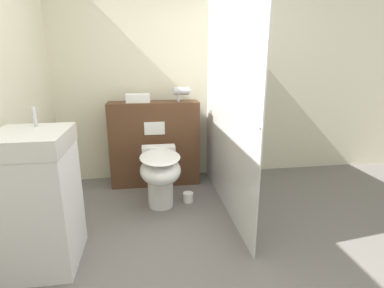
# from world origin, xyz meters

# --- Properties ---
(wall_back) EXTENTS (8.00, 0.06, 2.50)m
(wall_back) POSITION_xyz_m (0.00, 2.04, 1.25)
(wall_back) COLOR beige
(wall_back) RESTS_ON ground_plane
(partition_panel) EXTENTS (0.99, 0.28, 0.95)m
(partition_panel) POSITION_xyz_m (-0.22, 1.78, 0.48)
(partition_panel) COLOR #51331E
(partition_panel) RESTS_ON ground_plane
(shower_glass) EXTENTS (0.04, 1.76, 2.04)m
(shower_glass) POSITION_xyz_m (0.43, 1.13, 1.02)
(shower_glass) COLOR silver
(shower_glass) RESTS_ON ground_plane
(toilet) EXTENTS (0.38, 0.64, 0.55)m
(toilet) POSITION_xyz_m (-0.19, 1.16, 0.36)
(toilet) COLOR white
(toilet) RESTS_ON ground_plane
(sink_vanity) EXTENTS (0.47, 0.54, 1.10)m
(sink_vanity) POSITION_xyz_m (-1.05, 0.46, 0.48)
(sink_vanity) COLOR white
(sink_vanity) RESTS_ON ground_plane
(hair_drier) EXTENTS (0.20, 0.09, 0.16)m
(hair_drier) POSITION_xyz_m (0.10, 1.76, 1.06)
(hair_drier) COLOR #B7B7BC
(hair_drier) RESTS_ON partition_panel
(folded_towel) EXTENTS (0.26, 0.15, 0.09)m
(folded_towel) POSITION_xyz_m (-0.38, 1.77, 1.00)
(folded_towel) COLOR white
(folded_towel) RESTS_ON partition_panel
(spare_toilet_roll) EXTENTS (0.10, 0.10, 0.10)m
(spare_toilet_roll) POSITION_xyz_m (0.09, 1.23, 0.05)
(spare_toilet_roll) COLOR white
(spare_toilet_roll) RESTS_ON ground_plane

